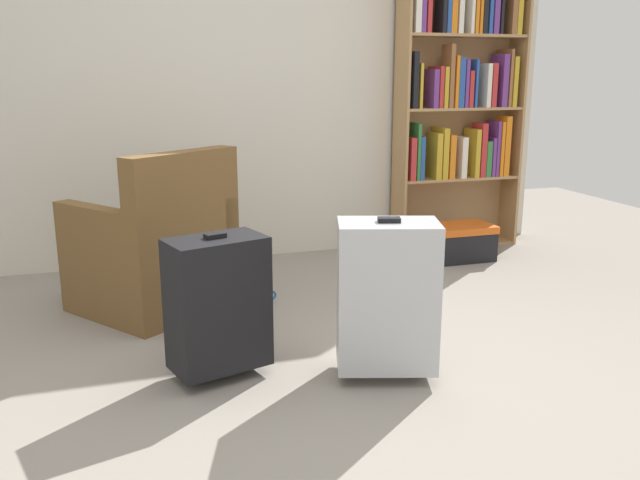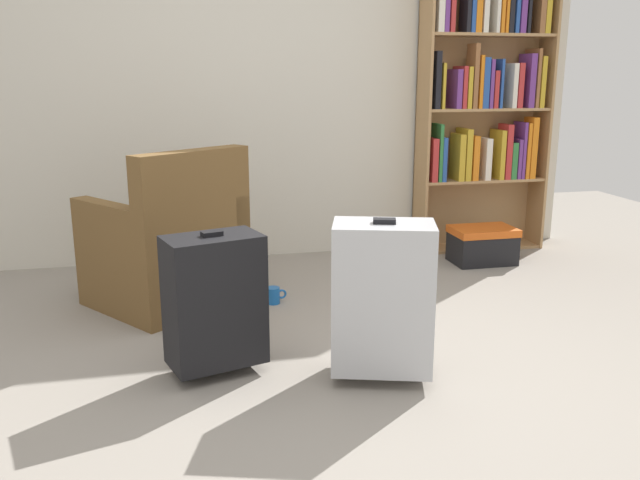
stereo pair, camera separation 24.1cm
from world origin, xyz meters
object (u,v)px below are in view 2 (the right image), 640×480
at_px(bookshelf, 485,95).
at_px(armchair, 168,251).
at_px(suitcase_silver, 383,297).
at_px(suitcase_black, 215,300).
at_px(storage_box, 482,244).
at_px(mug, 273,295).

xyz_separation_m(bookshelf, armchair, (-2.28, -0.79, -0.82)).
bearing_deg(bookshelf, armchair, -160.97).
bearing_deg(armchair, suitcase_silver, -53.33).
bearing_deg(suitcase_black, armchair, 101.25).
height_order(bookshelf, suitcase_silver, bookshelf).
bearing_deg(storage_box, mug, -161.53).
bearing_deg(storage_box, bookshelf, 69.21).
bearing_deg(armchair, suitcase_black, -78.75).
relative_size(armchair, mug, 8.15).
bearing_deg(suitcase_black, storage_box, 35.13).
bearing_deg(mug, bookshelf, 28.15).
bearing_deg(armchair, bookshelf, 19.03).
xyz_separation_m(storage_box, suitcase_black, (-1.94, -1.36, 0.20)).
bearing_deg(suitcase_silver, bookshelf, 54.67).
bearing_deg(bookshelf, storage_box, -110.79).
bearing_deg(storage_box, suitcase_silver, -128.33).
bearing_deg(suitcase_black, bookshelf, 40.07).
distance_m(armchair, suitcase_silver, 1.48).
bearing_deg(armchair, storage_box, 10.49).
xyz_separation_m(armchair, mug, (0.58, -0.12, -0.27)).
relative_size(storage_box, suitcase_black, 0.67).
bearing_deg(suitcase_silver, suitcase_black, 162.61).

